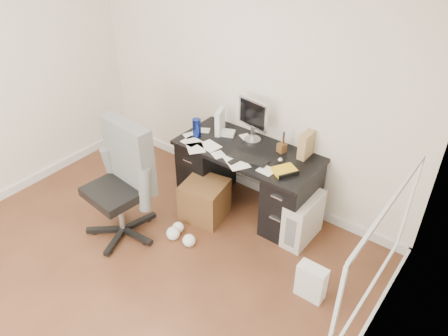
# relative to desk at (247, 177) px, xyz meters

# --- Properties ---
(ground) EXTENTS (4.00, 4.00, 0.00)m
(ground) POSITION_rel_desk_xyz_m (-0.30, -1.65, -0.40)
(ground) COLOR #472616
(ground) RESTS_ON ground
(room_shell) EXTENTS (4.02, 4.02, 2.71)m
(room_shell) POSITION_rel_desk_xyz_m (-0.27, -1.62, 1.26)
(room_shell) COLOR silver
(room_shell) RESTS_ON ground
(desk) EXTENTS (1.50, 0.70, 0.75)m
(desk) POSITION_rel_desk_xyz_m (0.00, 0.00, 0.00)
(desk) COLOR black
(desk) RESTS_ON ground
(loose_papers) EXTENTS (1.10, 0.60, 0.00)m
(loose_papers) POSITION_rel_desk_xyz_m (-0.20, -0.05, 0.35)
(loose_papers) COLOR white
(loose_papers) RESTS_ON desk
(lcd_monitor) EXTENTS (0.40, 0.27, 0.47)m
(lcd_monitor) POSITION_rel_desk_xyz_m (-0.07, 0.18, 0.59)
(lcd_monitor) COLOR silver
(lcd_monitor) RESTS_ON desk
(keyboard) EXTENTS (0.40, 0.17, 0.02)m
(keyboard) POSITION_rel_desk_xyz_m (0.12, -0.15, 0.36)
(keyboard) COLOR black
(keyboard) RESTS_ON desk
(computer_mouse) EXTENTS (0.06, 0.06, 0.05)m
(computer_mouse) POSITION_rel_desk_xyz_m (0.39, -0.01, 0.38)
(computer_mouse) COLOR silver
(computer_mouse) RESTS_ON desk
(travel_mug) EXTENTS (0.11, 0.11, 0.20)m
(travel_mug) POSITION_rel_desk_xyz_m (-0.59, -0.11, 0.45)
(travel_mug) COLOR navy
(travel_mug) RESTS_ON desk
(white_binder) EXTENTS (0.19, 0.25, 0.26)m
(white_binder) POSITION_rel_desk_xyz_m (-0.44, 0.11, 0.48)
(white_binder) COLOR silver
(white_binder) RESTS_ON desk
(magazine_file) EXTENTS (0.11, 0.22, 0.26)m
(magazine_file) POSITION_rel_desk_xyz_m (0.52, 0.25, 0.48)
(magazine_file) COLOR #A1824E
(magazine_file) RESTS_ON desk
(pen_cup) EXTENTS (0.12, 0.12, 0.23)m
(pen_cup) POSITION_rel_desk_xyz_m (0.30, 0.17, 0.46)
(pen_cup) COLOR #573418
(pen_cup) RESTS_ON desk
(yellow_book) EXTENTS (0.25, 0.27, 0.04)m
(yellow_book) POSITION_rel_desk_xyz_m (0.51, -0.13, 0.37)
(yellow_book) COLOR gold
(yellow_book) RESTS_ON desk
(paper_remote) EXTENTS (0.34, 0.32, 0.02)m
(paper_remote) POSITION_rel_desk_xyz_m (0.05, -0.26, 0.36)
(paper_remote) COLOR white
(paper_remote) RESTS_ON desk
(office_chair) EXTENTS (0.75, 0.75, 1.21)m
(office_chair) POSITION_rel_desk_xyz_m (-0.76, -1.11, 0.20)
(office_chair) COLOR #565957
(office_chair) RESTS_ON ground
(pc_tower) EXTENTS (0.22, 0.50, 0.49)m
(pc_tower) POSITION_rel_desk_xyz_m (0.73, -0.07, -0.15)
(pc_tower) COLOR beige
(pc_tower) RESTS_ON ground
(shopping_bag) EXTENTS (0.25, 0.18, 0.34)m
(shopping_bag) POSITION_rel_desk_xyz_m (1.15, -0.67, -0.23)
(shopping_bag) COLOR white
(shopping_bag) RESTS_ON ground
(wicker_basket) EXTENTS (0.49, 0.49, 0.43)m
(wicker_basket) POSITION_rel_desk_xyz_m (-0.27, -0.39, -0.19)
(wicker_basket) COLOR #442E14
(wicker_basket) RESTS_ON ground
(desk_printer) EXTENTS (0.35, 0.32, 0.17)m
(desk_printer) POSITION_rel_desk_xyz_m (0.34, 0.18, -0.31)
(desk_printer) COLOR slate
(desk_printer) RESTS_ON ground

